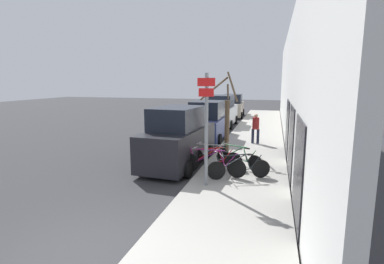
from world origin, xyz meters
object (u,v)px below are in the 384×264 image
object	(u,v)px
parked_car_3	(233,107)
parked_car_1	(208,123)
bicycle_0	(239,168)
bicycle_1	(213,164)
bicycle_4	(239,158)
pedestrian_near	(256,126)
parked_car_0	(178,139)
street_tree	(226,119)
parked_car_2	(222,112)
bicycle_3	(214,157)
signpost	(206,126)
bicycle_2	(212,160)

from	to	relation	value
parked_car_3	parked_car_1	bearing A→B (deg)	-91.74
bicycle_0	bicycle_1	bearing A→B (deg)	54.16
bicycle_1	parked_car_3	world-z (taller)	parked_car_3
bicycle_4	pedestrian_near	bearing A→B (deg)	28.23
parked_car_3	pedestrian_near	xyz separation A→B (m)	(2.96, -12.79, 0.07)
bicycle_1	parked_car_0	bearing A→B (deg)	63.57
bicycle_0	bicycle_1	size ratio (longest dim) A/B	0.85
bicycle_0	parked_car_0	world-z (taller)	parked_car_0
street_tree	parked_car_2	bearing A→B (deg)	101.10
street_tree	bicycle_4	bearing A→B (deg)	-68.06
parked_car_0	parked_car_2	world-z (taller)	parked_car_0
parked_car_2	parked_car_3	distance (m)	6.13
bicycle_4	parked_car_1	xyz separation A→B (m)	(-2.47, 5.64, 0.51)
parked_car_2	pedestrian_near	xyz separation A→B (m)	(2.99, -6.66, -0.01)
parked_car_3	bicycle_3	bearing A→B (deg)	-87.04
signpost	bicycle_3	world-z (taller)	signpost
bicycle_1	bicycle_2	xyz separation A→B (m)	(-0.14, 0.51, -0.02)
bicycle_2	pedestrian_near	bearing A→B (deg)	-36.25
signpost	bicycle_2	distance (m)	2.23
bicycle_4	parked_car_2	bearing A→B (deg)	45.16
bicycle_4	parked_car_2	distance (m)	11.77
parked_car_0	parked_car_2	bearing A→B (deg)	94.94
parked_car_1	parked_car_2	world-z (taller)	parked_car_2
bicycle_2	street_tree	world-z (taller)	street_tree
parked_car_3	bicycle_0	bearing A→B (deg)	-84.12
parked_car_0	parked_car_1	bearing A→B (deg)	93.92
bicycle_4	parked_car_3	xyz separation A→B (m)	(-2.64, 17.59, 0.47)
bicycle_0	bicycle_1	world-z (taller)	bicycle_1
parked_car_3	street_tree	world-z (taller)	street_tree
bicycle_4	street_tree	size ratio (longest dim) A/B	0.51
parked_car_3	parked_car_2	bearing A→B (deg)	-92.80
pedestrian_near	street_tree	distance (m)	3.08
pedestrian_near	parked_car_2	bearing A→B (deg)	119.20
signpost	pedestrian_near	xyz separation A→B (m)	(1.10, 7.00, -0.98)
bicycle_4	bicycle_1	bearing A→B (deg)	176.62
bicycle_4	street_tree	xyz separation A→B (m)	(-0.82, 2.03, 1.25)
parked_car_3	street_tree	bearing A→B (deg)	-85.88
bicycle_3	pedestrian_near	distance (m)	5.14
parked_car_0	parked_car_1	size ratio (longest dim) A/B	1.07
bicycle_4	parked_car_3	size ratio (longest dim) A/B	0.39
bicycle_3	parked_car_1	world-z (taller)	parked_car_1
bicycle_2	parked_car_3	size ratio (longest dim) A/B	0.43
bicycle_2	street_tree	size ratio (longest dim) A/B	0.56
bicycle_4	parked_car_3	world-z (taller)	parked_car_3
bicycle_1	parked_car_3	distance (m)	18.78
bicycle_0	parked_car_0	bearing A→B (deg)	37.98
signpost	bicycle_0	size ratio (longest dim) A/B	1.74
bicycle_2	parked_car_3	distance (m)	18.27
parked_car_0	street_tree	xyz separation A→B (m)	(1.66, 1.88, 0.67)
parked_car_1	street_tree	world-z (taller)	street_tree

